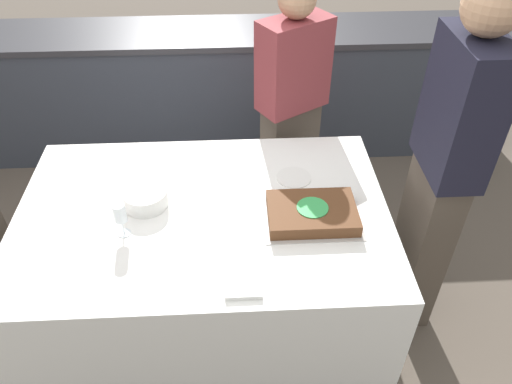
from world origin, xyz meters
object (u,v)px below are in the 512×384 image
cake (312,213)px  person_cutting_cake (291,111)px  plate_stack (146,198)px  wine_glass (120,214)px  person_seated_right (443,171)px

cake → person_cutting_cake: size_ratio=0.29×
plate_stack → person_cutting_cake: person_cutting_cake is taller
wine_glass → person_seated_right: bearing=5.3°
plate_stack → cake: bearing=-10.1°
plate_stack → person_cutting_cake: bearing=44.4°
cake → person_seated_right: person_seated_right is taller
plate_stack → person_seated_right: person_seated_right is taller
person_cutting_cake → person_seated_right: bearing=94.5°
cake → person_seated_right: size_ratio=0.25×
cake → person_seated_right: 0.61m
person_cutting_cake → wine_glass: bearing=16.3°
cake → person_cutting_cake: bearing=90.0°
person_seated_right → person_cutting_cake: bearing=-143.6°
person_seated_right → plate_stack: bearing=-92.4°
wine_glass → person_cutting_cake: person_cutting_cake is taller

